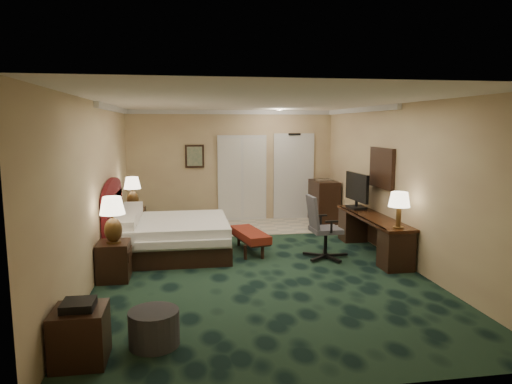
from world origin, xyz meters
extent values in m
cube|color=black|center=(0.00, 0.00, 0.00)|extent=(5.00, 7.50, 0.00)
cube|color=white|center=(0.00, 0.00, 2.70)|extent=(5.00, 7.50, 0.00)
cube|color=tan|center=(0.00, 3.75, 1.35)|extent=(5.00, 0.00, 2.70)
cube|color=tan|center=(0.00, -3.75, 1.35)|extent=(5.00, 0.00, 2.70)
cube|color=tan|center=(-2.50, 0.00, 1.35)|extent=(0.00, 7.50, 2.70)
cube|color=tan|center=(2.50, 0.00, 1.35)|extent=(0.00, 7.50, 2.70)
cube|color=#AFA999|center=(0.90, 2.90, 0.01)|extent=(3.20, 1.70, 0.01)
cube|color=silver|center=(1.55, 3.72, 1.05)|extent=(1.02, 0.06, 2.18)
cube|color=silver|center=(0.25, 3.71, 1.05)|extent=(1.20, 0.06, 2.10)
cube|color=#496955|center=(-0.90, 3.71, 1.60)|extent=(0.45, 0.06, 0.55)
cube|color=white|center=(2.46, 0.60, 1.55)|extent=(0.05, 0.95, 0.75)
cube|color=white|center=(-1.40, 0.89, 0.32)|extent=(2.00, 1.86, 0.64)
cube|color=black|center=(-2.25, -0.39, 0.29)|extent=(0.47, 0.53, 0.58)
cube|color=black|center=(-2.23, 2.28, 0.31)|extent=(0.49, 0.57, 0.62)
cube|color=maroon|center=(0.02, 0.83, 0.20)|extent=(0.64, 1.23, 0.40)
cylinder|color=#323234|center=(-1.52, -2.63, 0.19)|extent=(0.63, 0.63, 0.38)
cube|color=black|center=(-2.21, -2.88, 0.28)|extent=(0.51, 0.51, 0.55)
cube|color=black|center=(2.22, 0.38, 0.35)|extent=(0.52, 2.42, 0.70)
cube|color=black|center=(2.19, 1.12, 1.05)|extent=(0.14, 0.92, 0.71)
cube|color=black|center=(2.18, 3.20, 0.50)|extent=(0.53, 0.96, 1.01)
camera|label=1|loc=(-1.17, -7.34, 2.32)|focal=32.00mm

